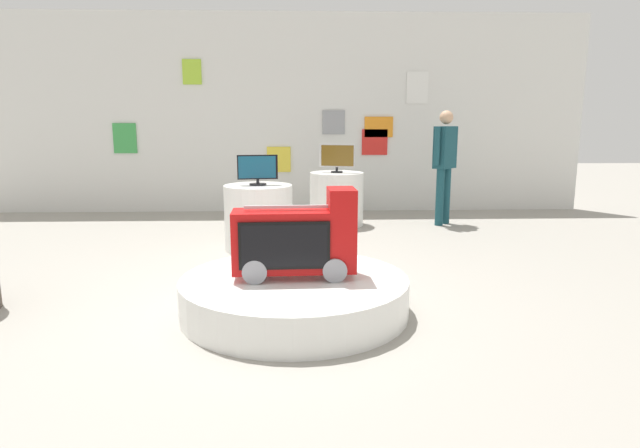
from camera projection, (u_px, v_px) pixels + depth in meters
ground_plane at (252, 304)px, 4.69m from camera, size 30.00×30.00×0.00m
back_wall_display at (275, 114)px, 9.19m from camera, size 10.57×0.13×3.32m
main_display_pedestal at (295, 295)px, 4.46m from camera, size 1.87×1.87×0.31m
novelty_firetruck_tv at (296, 242)px, 4.36m from camera, size 1.00×0.41×0.73m
display_pedestal_left_rear at (337, 199)px, 8.16m from camera, size 0.81×0.81×0.80m
tv_on_left_rear at (337, 157)px, 8.03m from camera, size 0.52×0.18×0.42m
display_pedestal_center_rear at (259, 217)px, 6.61m from camera, size 0.83×0.83×0.80m
tv_on_center_rear at (257, 169)px, 6.49m from camera, size 0.48×0.21×0.36m
shopper_browsing_near_truck at (445, 159)px, 8.07m from camera, size 0.41×0.43×1.71m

